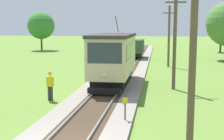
{
  "coord_description": "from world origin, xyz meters",
  "views": [
    {
      "loc": [
        3.19,
        -9.93,
        4.36
      ],
      "look_at": [
        0.09,
        10.88,
        1.41
      ],
      "focal_mm": 50.07,
      "sensor_mm": 36.0,
      "label": 1
    }
  ],
  "objects_px": {
    "trackside_signal_marker": "(125,109)",
    "tree_left_near": "(41,26)",
    "utility_pole_foreground": "(193,39)",
    "tree_left_far": "(221,29)",
    "freight_car": "(134,48)",
    "utility_pole_near_tram": "(175,39)",
    "utility_pole_mid": "(169,36)",
    "track_worker": "(50,84)",
    "red_tram": "(114,56)",
    "gravel_pile": "(102,52)"
  },
  "relations": [
    {
      "from": "trackside_signal_marker",
      "to": "tree_left_near",
      "type": "distance_m",
      "value": 45.76
    },
    {
      "from": "gravel_pile",
      "to": "tree_left_far",
      "type": "bearing_deg",
      "value": 23.58
    },
    {
      "from": "track_worker",
      "to": "tree_left_near",
      "type": "xyz_separation_m",
      "value": [
        -14.91,
        37.35,
        3.5
      ]
    },
    {
      "from": "red_tram",
      "to": "utility_pole_foreground",
      "type": "distance_m",
      "value": 12.98
    },
    {
      "from": "utility_pole_near_tram",
      "to": "track_worker",
      "type": "bearing_deg",
      "value": -149.02
    },
    {
      "from": "freight_car",
      "to": "gravel_pile",
      "type": "xyz_separation_m",
      "value": [
        -5.26,
        5.14,
        -1.06
      ]
    },
    {
      "from": "utility_pole_mid",
      "to": "tree_left_far",
      "type": "height_order",
      "value": "utility_pole_mid"
    },
    {
      "from": "freight_car",
      "to": "trackside_signal_marker",
      "type": "xyz_separation_m",
      "value": [
        1.76,
        -27.98,
        -0.89
      ]
    },
    {
      "from": "utility_pole_foreground",
      "to": "tree_left_far",
      "type": "height_order",
      "value": "utility_pole_foreground"
    },
    {
      "from": "utility_pole_foreground",
      "to": "trackside_signal_marker",
      "type": "height_order",
      "value": "utility_pole_foreground"
    },
    {
      "from": "gravel_pile",
      "to": "utility_pole_mid",
      "type": "bearing_deg",
      "value": -52.48
    },
    {
      "from": "trackside_signal_marker",
      "to": "gravel_pile",
      "type": "bearing_deg",
      "value": 101.97
    },
    {
      "from": "utility_pole_foreground",
      "to": "utility_pole_near_tram",
      "type": "bearing_deg",
      "value": 90.0
    },
    {
      "from": "track_worker",
      "to": "tree_left_far",
      "type": "distance_m",
      "value": 41.23
    },
    {
      "from": "track_worker",
      "to": "red_tram",
      "type": "bearing_deg",
      "value": 147.93
    },
    {
      "from": "red_tram",
      "to": "utility_pole_near_tram",
      "type": "relative_size",
      "value": 1.26
    },
    {
      "from": "trackside_signal_marker",
      "to": "track_worker",
      "type": "distance_m",
      "value": 6.14
    },
    {
      "from": "track_worker",
      "to": "tree_left_near",
      "type": "relative_size",
      "value": 0.26
    },
    {
      "from": "utility_pole_mid",
      "to": "utility_pole_near_tram",
      "type": "bearing_deg",
      "value": -90.0
    },
    {
      "from": "utility_pole_near_tram",
      "to": "utility_pole_mid",
      "type": "distance_m",
      "value": 12.51
    },
    {
      "from": "red_tram",
      "to": "tree_left_far",
      "type": "relative_size",
      "value": 1.46
    },
    {
      "from": "utility_pole_mid",
      "to": "gravel_pile",
      "type": "xyz_separation_m",
      "value": [
        -9.55,
        12.44,
        -2.88
      ]
    },
    {
      "from": "freight_car",
      "to": "tree_left_near",
      "type": "bearing_deg",
      "value": 143.91
    },
    {
      "from": "freight_car",
      "to": "tree_left_far",
      "type": "relative_size",
      "value": 0.89
    },
    {
      "from": "trackside_signal_marker",
      "to": "track_worker",
      "type": "xyz_separation_m",
      "value": [
        -4.85,
        3.75,
        0.32
      ]
    },
    {
      "from": "red_tram",
      "to": "tree_left_far",
      "type": "xyz_separation_m",
      "value": [
        13.58,
        32.57,
        1.73
      ]
    },
    {
      "from": "freight_car",
      "to": "track_worker",
      "type": "xyz_separation_m",
      "value": [
        -3.08,
        -24.23,
        -0.57
      ]
    },
    {
      "from": "red_tram",
      "to": "tree_left_far",
      "type": "height_order",
      "value": "tree_left_far"
    },
    {
      "from": "gravel_pile",
      "to": "track_worker",
      "type": "bearing_deg",
      "value": -85.76
    },
    {
      "from": "freight_car",
      "to": "trackside_signal_marker",
      "type": "height_order",
      "value": "freight_car"
    },
    {
      "from": "utility_pole_mid",
      "to": "track_worker",
      "type": "bearing_deg",
      "value": -113.52
    },
    {
      "from": "freight_car",
      "to": "tree_left_far",
      "type": "distance_m",
      "value": 19.2
    },
    {
      "from": "utility_pole_foreground",
      "to": "trackside_signal_marker",
      "type": "relative_size",
      "value": 6.56
    },
    {
      "from": "utility_pole_foreground",
      "to": "tree_left_near",
      "type": "relative_size",
      "value": 1.12
    },
    {
      "from": "red_tram",
      "to": "gravel_pile",
      "type": "xyz_separation_m",
      "value": [
        -5.26,
        24.35,
        -1.7
      ]
    },
    {
      "from": "utility_pole_near_tram",
      "to": "track_worker",
      "type": "xyz_separation_m",
      "value": [
        -7.37,
        -4.42,
        -2.5
      ]
    },
    {
      "from": "red_tram",
      "to": "trackside_signal_marker",
      "type": "xyz_separation_m",
      "value": [
        1.76,
        -8.77,
        -1.53
      ]
    },
    {
      "from": "track_worker",
      "to": "tree_left_far",
      "type": "height_order",
      "value": "tree_left_far"
    },
    {
      "from": "gravel_pile",
      "to": "tree_left_far",
      "type": "relative_size",
      "value": 0.45
    },
    {
      "from": "freight_car",
      "to": "utility_pole_foreground",
      "type": "relative_size",
      "value": 0.67
    },
    {
      "from": "utility_pole_foreground",
      "to": "utility_pole_mid",
      "type": "bearing_deg",
      "value": 90.0
    },
    {
      "from": "gravel_pile",
      "to": "track_worker",
      "type": "distance_m",
      "value": 29.45
    },
    {
      "from": "gravel_pile",
      "to": "tree_left_near",
      "type": "xyz_separation_m",
      "value": [
        -12.74,
        7.98,
        3.99
      ]
    },
    {
      "from": "tree_left_far",
      "to": "utility_pole_mid",
      "type": "bearing_deg",
      "value": -114.22
    },
    {
      "from": "tree_left_near",
      "to": "tree_left_far",
      "type": "height_order",
      "value": "tree_left_near"
    },
    {
      "from": "freight_car",
      "to": "utility_pole_near_tram",
      "type": "xyz_separation_m",
      "value": [
        4.29,
        -19.8,
        1.93
      ]
    },
    {
      "from": "trackside_signal_marker",
      "to": "utility_pole_near_tram",
      "type": "bearing_deg",
      "value": 72.85
    },
    {
      "from": "track_worker",
      "to": "trackside_signal_marker",
      "type": "bearing_deg",
      "value": 51.77
    },
    {
      "from": "utility_pole_foreground",
      "to": "tree_left_near",
      "type": "bearing_deg",
      "value": 116.63
    },
    {
      "from": "red_tram",
      "to": "gravel_pile",
      "type": "bearing_deg",
      "value": 102.2
    }
  ]
}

